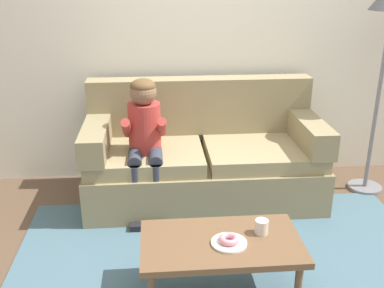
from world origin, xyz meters
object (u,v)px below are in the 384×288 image
at_px(coffee_table, 221,246).
at_px(couch, 203,159).
at_px(person_child, 145,134).
at_px(donut, 229,239).
at_px(mug, 262,227).
at_px(toy_controller, 265,245).

bearing_deg(coffee_table, couch, 88.44).
bearing_deg(person_child, donut, -66.97).
height_order(coffee_table, donut, donut).
height_order(person_child, mug, person_child).
height_order(coffee_table, person_child, person_child).
bearing_deg(coffee_table, toy_controller, 49.85).
relative_size(person_child, donut, 9.18).
height_order(couch, donut, couch).
distance_m(person_child, mug, 1.29).
xyz_separation_m(couch, person_child, (-0.49, -0.21, 0.32)).
height_order(couch, person_child, person_child).
distance_m(coffee_table, person_child, 1.24).
xyz_separation_m(couch, mug, (0.22, -1.27, 0.08)).
distance_m(person_child, donut, 1.28).
distance_m(coffee_table, mug, 0.27).
bearing_deg(toy_controller, person_child, 153.42).
relative_size(couch, toy_controller, 8.70).
relative_size(couch, person_child, 1.79).
height_order(couch, mug, couch).
bearing_deg(coffee_table, mug, 12.18).
distance_m(coffee_table, toy_controller, 0.70).
relative_size(donut, toy_controller, 0.53).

